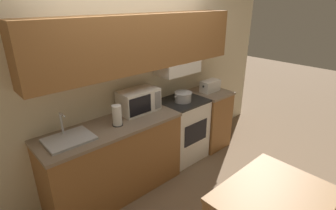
{
  "coord_description": "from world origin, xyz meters",
  "views": [
    {
      "loc": [
        -1.9,
        -2.67,
        2.25
      ],
      "look_at": [
        0.05,
        -0.54,
        1.07
      ],
      "focal_mm": 28.0,
      "sensor_mm": 36.0,
      "label": 1
    }
  ],
  "objects_px": {
    "stove_range": "(182,129)",
    "microwave": "(139,101)",
    "cooking_pot": "(183,96)",
    "paper_towel_roll": "(117,115)",
    "toaster": "(210,86)",
    "dining_table": "(273,205)",
    "sink_basin": "(69,139)"
  },
  "relations": [
    {
      "from": "stove_range",
      "to": "microwave",
      "type": "distance_m",
      "value": 0.92
    },
    {
      "from": "cooking_pot",
      "to": "microwave",
      "type": "xyz_separation_m",
      "value": [
        -0.66,
        0.13,
        0.07
      ]
    },
    {
      "from": "paper_towel_roll",
      "to": "cooking_pot",
      "type": "bearing_deg",
      "value": 1.03
    },
    {
      "from": "microwave",
      "to": "toaster",
      "type": "relative_size",
      "value": 1.55
    },
    {
      "from": "toaster",
      "to": "dining_table",
      "type": "relative_size",
      "value": 0.33
    },
    {
      "from": "toaster",
      "to": "paper_towel_roll",
      "type": "relative_size",
      "value": 1.37
    },
    {
      "from": "sink_basin",
      "to": "dining_table",
      "type": "distance_m",
      "value": 2.0
    },
    {
      "from": "stove_range",
      "to": "paper_towel_roll",
      "type": "bearing_deg",
      "value": -177.33
    },
    {
      "from": "cooking_pot",
      "to": "paper_towel_roll",
      "type": "xyz_separation_m",
      "value": [
        -1.07,
        -0.02,
        0.05
      ]
    },
    {
      "from": "sink_basin",
      "to": "cooking_pot",
      "type": "bearing_deg",
      "value": -0.62
    },
    {
      "from": "sink_basin",
      "to": "toaster",
      "type": "bearing_deg",
      "value": 0.07
    },
    {
      "from": "dining_table",
      "to": "microwave",
      "type": "bearing_deg",
      "value": 90.62
    },
    {
      "from": "stove_range",
      "to": "cooking_pot",
      "type": "height_order",
      "value": "cooking_pot"
    },
    {
      "from": "cooking_pot",
      "to": "dining_table",
      "type": "relative_size",
      "value": 0.33
    },
    {
      "from": "sink_basin",
      "to": "paper_towel_roll",
      "type": "height_order",
      "value": "sink_basin"
    },
    {
      "from": "microwave",
      "to": "dining_table",
      "type": "bearing_deg",
      "value": -89.38
    },
    {
      "from": "stove_range",
      "to": "cooking_pot",
      "type": "xyz_separation_m",
      "value": [
        -0.03,
        -0.03,
        0.53
      ]
    },
    {
      "from": "microwave",
      "to": "paper_towel_roll",
      "type": "xyz_separation_m",
      "value": [
        -0.41,
        -0.15,
        -0.03
      ]
    },
    {
      "from": "paper_towel_roll",
      "to": "dining_table",
      "type": "relative_size",
      "value": 0.24
    },
    {
      "from": "microwave",
      "to": "sink_basin",
      "type": "xyz_separation_m",
      "value": [
        -0.96,
        -0.11,
        -0.13
      ]
    },
    {
      "from": "cooking_pot",
      "to": "toaster",
      "type": "relative_size",
      "value": 1.0
    },
    {
      "from": "stove_range",
      "to": "toaster",
      "type": "distance_m",
      "value": 0.8
    },
    {
      "from": "cooking_pot",
      "to": "toaster",
      "type": "xyz_separation_m",
      "value": [
        0.61,
        0.02,
        0.02
      ]
    },
    {
      "from": "microwave",
      "to": "paper_towel_roll",
      "type": "relative_size",
      "value": 2.13
    },
    {
      "from": "stove_range",
      "to": "toaster",
      "type": "xyz_separation_m",
      "value": [
        0.59,
        -0.01,
        0.55
      ]
    },
    {
      "from": "cooking_pot",
      "to": "sink_basin",
      "type": "xyz_separation_m",
      "value": [
        -1.62,
        0.02,
        -0.05
      ]
    },
    {
      "from": "paper_towel_roll",
      "to": "sink_basin",
      "type": "bearing_deg",
      "value": 176.17
    },
    {
      "from": "stove_range",
      "to": "cooking_pot",
      "type": "distance_m",
      "value": 0.53
    },
    {
      "from": "stove_range",
      "to": "microwave",
      "type": "xyz_separation_m",
      "value": [
        -0.68,
        0.1,
        0.6
      ]
    },
    {
      "from": "dining_table",
      "to": "stove_range",
      "type": "bearing_deg",
      "value": 69.03
    },
    {
      "from": "cooking_pot",
      "to": "dining_table",
      "type": "xyz_separation_m",
      "value": [
        -0.64,
        -1.7,
        -0.34
      ]
    },
    {
      "from": "cooking_pot",
      "to": "dining_table",
      "type": "height_order",
      "value": "cooking_pot"
    }
  ]
}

